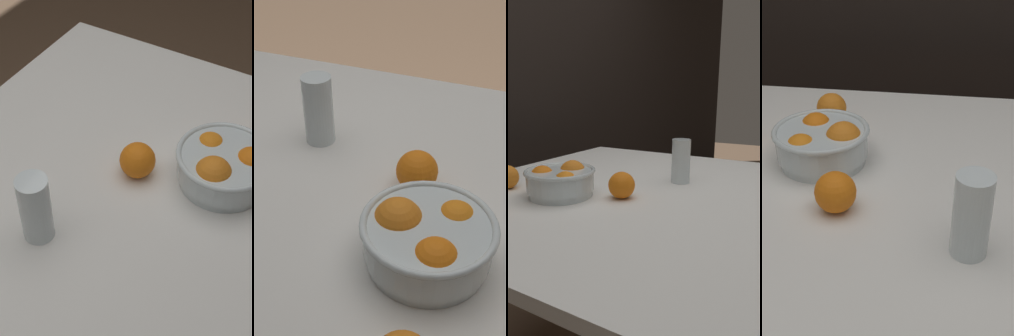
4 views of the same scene
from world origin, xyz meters
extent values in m
cube|color=white|center=(0.00, 0.00, 0.75)|extent=(1.22, 1.08, 0.03)
cylinder|color=#936B47|center=(0.55, 0.48, 0.37)|extent=(0.05, 0.05, 0.73)
cylinder|color=silver|center=(-0.20, 0.11, 0.77)|extent=(0.19, 0.19, 0.02)
cylinder|color=silver|center=(-0.20, 0.11, 0.81)|extent=(0.20, 0.20, 0.06)
torus|color=silver|center=(-0.20, 0.11, 0.84)|extent=(0.21, 0.21, 0.01)
sphere|color=orange|center=(-0.15, 0.11, 0.82)|extent=(0.08, 0.08, 0.08)
sphere|color=orange|center=(-0.22, 0.16, 0.82)|extent=(0.07, 0.07, 0.07)
sphere|color=orange|center=(-0.23, 0.06, 0.82)|extent=(0.07, 0.07, 0.07)
cylinder|color=#F4A314|center=(0.13, -0.15, 0.82)|extent=(0.06, 0.06, 0.11)
cylinder|color=silver|center=(0.13, -0.15, 0.84)|extent=(0.06, 0.06, 0.15)
sphere|color=orange|center=(-0.12, -0.06, 0.80)|extent=(0.08, 0.08, 0.08)
camera|label=1|loc=(0.66, 0.37, 1.66)|focal=60.00mm
camera|label=2|loc=(-0.32, 0.63, 1.33)|focal=50.00mm
camera|label=3|loc=(-0.92, -0.56, 1.08)|focal=35.00mm
camera|label=4|loc=(0.08, -0.78, 1.30)|focal=50.00mm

